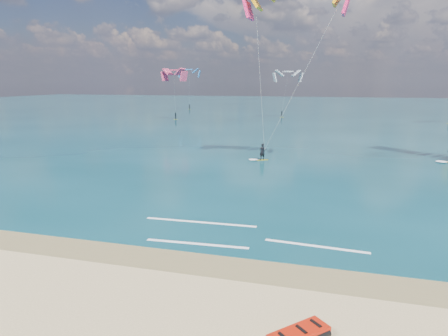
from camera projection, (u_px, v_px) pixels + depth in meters
The scene contains 6 objects.
ground at pixel (282, 144), 53.56m from camera, with size 320.00×320.00×0.00m, color tan.
wet_sand_strip at pixel (184, 261), 18.68m from camera, with size 320.00×2.40×0.01m, color brown.
sea at pixel (310, 110), 113.89m from camera, with size 320.00×200.00×0.04m, color #0B3740.
kitesurfer_main at pixel (279, 70), 37.51m from camera, with size 11.17×6.32×17.96m.
shoreline_foam at pixel (232, 235), 21.69m from camera, with size 12.82×3.61×0.01m.
distant_kites at pixel (263, 95), 89.42m from camera, with size 69.25×33.91×11.38m.
Camera 1 is at (6.36, -13.21, 8.26)m, focal length 32.00 mm.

